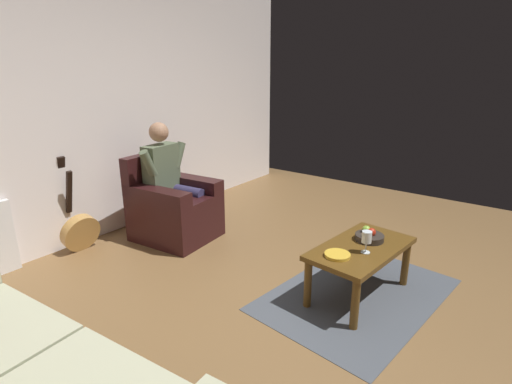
% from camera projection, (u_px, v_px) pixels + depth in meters
% --- Properties ---
extents(ground_plane, '(6.56, 6.56, 0.00)m').
position_uv_depth(ground_plane, '(341.00, 306.00, 3.14)').
color(ground_plane, brown).
extents(wall_back, '(5.86, 0.06, 2.78)m').
position_uv_depth(wall_back, '(111.00, 105.00, 4.28)').
color(wall_back, white).
rests_on(wall_back, ground).
extents(rug, '(1.75, 1.29, 0.01)m').
position_uv_depth(rug, '(357.00, 294.00, 3.30)').
color(rug, '#454A52').
rests_on(rug, ground).
extents(armchair, '(0.78, 0.85, 0.90)m').
position_uv_depth(armchair, '(173.00, 208.00, 4.32)').
color(armchair, black).
rests_on(armchair, ground).
extents(person_seated, '(0.65, 0.62, 1.24)m').
position_uv_depth(person_seated, '(170.00, 178.00, 4.22)').
color(person_seated, '#556147').
rests_on(person_seated, ground).
extents(coffee_table, '(0.98, 0.61, 0.43)m').
position_uv_depth(coffee_table, '(361.00, 254.00, 3.19)').
color(coffee_table, '#583B15').
rests_on(coffee_table, ground).
extents(guitar, '(0.38, 0.31, 0.95)m').
position_uv_depth(guitar, '(80.00, 230.00, 4.03)').
color(guitar, '#B68644').
rests_on(guitar, ground).
extents(wine_glass_near, '(0.08, 0.08, 0.17)m').
position_uv_depth(wine_glass_near, '(367.00, 238.00, 3.02)').
color(wine_glass_near, silver).
rests_on(wine_glass_near, coffee_table).
extents(fruit_bowl, '(0.23, 0.23, 0.11)m').
position_uv_depth(fruit_bowl, '(369.00, 236.00, 3.26)').
color(fruit_bowl, '#2E2822').
rests_on(fruit_bowl, coffee_table).
extents(decorative_dish, '(0.19, 0.19, 0.02)m').
position_uv_depth(decorative_dish, '(337.00, 255.00, 2.99)').
color(decorative_dish, gold).
rests_on(decorative_dish, coffee_table).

